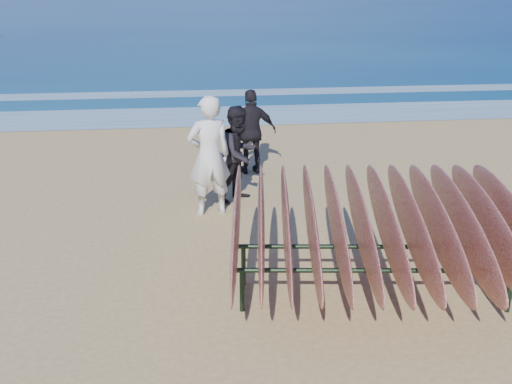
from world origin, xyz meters
TOP-DOWN VIEW (x-y plane):
  - ground at (0.00, 0.00)m, footprint 120.00×120.00m
  - ocean at (0.00, 55.00)m, footprint 160.00×160.00m
  - foam_near at (0.00, 10.00)m, footprint 160.00×160.00m
  - foam_far at (0.00, 13.50)m, footprint 160.00×160.00m
  - surfboard_rack at (1.19, -0.38)m, footprint 3.53×3.43m
  - person_white at (-0.50, 2.65)m, footprint 0.76×0.59m
  - person_dark_a at (0.01, 3.22)m, footprint 0.97×0.97m
  - person_dark_b at (0.40, 4.75)m, footprint 0.96×0.48m

SIDE VIEW (x-z plane):
  - ground at x=0.00m, z-range 0.00..0.00m
  - ocean at x=0.00m, z-range 0.01..0.01m
  - foam_far at x=0.00m, z-range 0.01..0.01m
  - foam_near at x=0.00m, z-range 0.01..0.01m
  - person_dark_b at x=0.40m, z-range 0.00..1.59m
  - person_dark_a at x=0.01m, z-range 0.00..1.59m
  - surfboard_rack at x=1.19m, z-range 0.18..1.61m
  - person_white at x=-0.50m, z-range 0.00..1.87m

